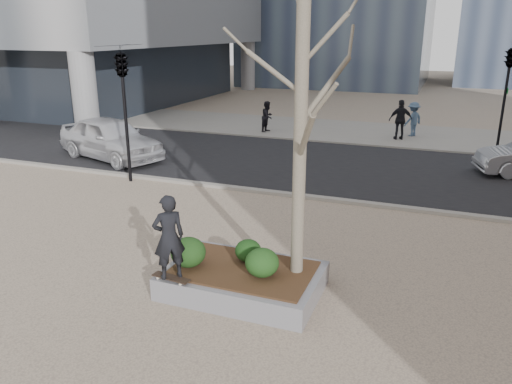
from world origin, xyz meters
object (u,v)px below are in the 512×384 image
at_px(skateboard, 171,279).
at_px(police_car, 110,138).
at_px(skateboarder, 169,237).
at_px(planter, 243,280).

height_order(skateboard, police_car, police_car).
distance_m(skateboard, police_car, 11.79).
distance_m(skateboard, skateboarder, 0.85).
relative_size(planter, skateboard, 3.85).
height_order(planter, skateboarder, skateboarder).
bearing_deg(planter, skateboarder, -141.34).
height_order(skateboard, skateboarder, skateboarder).
xyz_separation_m(skateboard, police_car, (-7.86, 8.78, 0.37)).
xyz_separation_m(planter, police_car, (-8.96, 7.90, 0.63)).
height_order(skateboarder, police_car, skateboarder).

